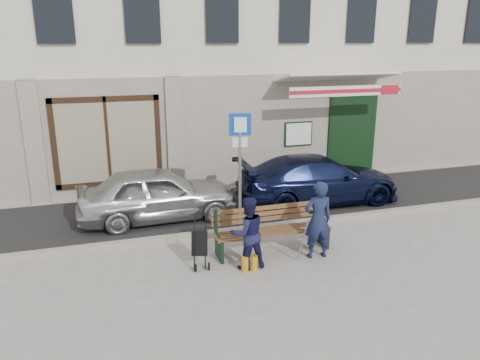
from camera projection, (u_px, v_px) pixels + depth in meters
name	position (u px, v px, depth m)	size (l,w,h in m)	color
ground	(289.00, 258.00, 9.27)	(80.00, 80.00, 0.00)	#9E9991
asphalt_lane	(242.00, 206.00, 12.11)	(60.00, 3.20, 0.01)	#282828
curb	(263.00, 227.00, 10.63)	(60.00, 0.18, 0.12)	#9E9384
building	(195.00, 14.00, 15.58)	(20.00, 8.27, 10.00)	beige
car_silver	(158.00, 194.00, 11.11)	(1.51, 3.75, 1.28)	silver
car_navy	(318.00, 179.00, 12.30)	(1.76, 4.33, 1.26)	black
parking_sign	(240.00, 153.00, 10.33)	(0.48, 0.14, 2.63)	gray
bench	(270.00, 231.00, 9.42)	(2.40, 1.17, 0.98)	brown
man	(318.00, 220.00, 9.10)	(0.57, 0.38, 1.57)	#161E3D
woman	(248.00, 233.00, 8.69)	(0.68, 0.53, 1.41)	#15163C
stroller	(200.00, 244.00, 8.81)	(0.36, 0.46, 1.02)	black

